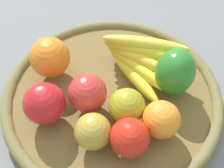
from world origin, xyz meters
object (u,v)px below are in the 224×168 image
at_px(orange_0, 161,119).
at_px(apple_1, 127,106).
at_px(apple_0, 44,103).
at_px(apple_2, 130,138).
at_px(apple_3, 88,93).
at_px(apple_4, 93,131).
at_px(bell_pepper, 175,72).
at_px(banana_bunch, 140,59).
at_px(orange_1, 50,57).

distance_m(orange_0, apple_1, 0.07).
xyz_separation_m(apple_1, apple_0, (0.04, 0.14, 0.00)).
bearing_deg(orange_0, apple_2, 106.56).
distance_m(apple_3, apple_4, 0.08).
xyz_separation_m(orange_0, apple_1, (0.04, 0.05, -0.00)).
height_order(bell_pepper, apple_0, bell_pepper).
relative_size(apple_2, apple_4, 1.06).
height_order(apple_4, bell_pepper, bell_pepper).
distance_m(banana_bunch, orange_0, 0.14).
distance_m(banana_bunch, apple_4, 0.19).
relative_size(banana_bunch, apple_3, 2.45).
xyz_separation_m(orange_0, bell_pepper, (0.09, -0.06, 0.01)).
xyz_separation_m(banana_bunch, apple_0, (-0.06, 0.20, -0.00)).
height_order(apple_3, bell_pepper, bell_pepper).
relative_size(orange_0, apple_0, 0.88).
bearing_deg(orange_0, apple_0, 65.99).
height_order(orange_0, bell_pepper, bell_pepper).
height_order(apple_2, apple_0, apple_0).
bearing_deg(apple_4, apple_2, -117.22).
height_order(apple_3, apple_0, apple_0).
distance_m(apple_3, apple_1, 0.08).
xyz_separation_m(bell_pepper, apple_0, (0.00, 0.25, -0.01)).
xyz_separation_m(apple_3, orange_0, (-0.09, -0.11, -0.00)).
xyz_separation_m(orange_0, apple_2, (-0.02, 0.06, 0.00)).
distance_m(apple_4, apple_0, 0.10).
relative_size(apple_4, apple_1, 0.95).
height_order(orange_1, apple_1, orange_1).
bearing_deg(apple_3, orange_1, 27.18).
bearing_deg(orange_1, apple_1, -142.67).
relative_size(orange_0, orange_1, 0.83).
bearing_deg(orange_0, apple_4, 85.20).
distance_m(banana_bunch, apple_1, 0.12).
bearing_deg(apple_3, apple_0, 92.72).
bearing_deg(apple_1, apple_0, 73.23).
bearing_deg(apple_0, orange_1, -13.26).
xyz_separation_m(banana_bunch, orange_1, (0.05, 0.18, 0.00)).
bearing_deg(apple_2, orange_0, -73.44).
relative_size(orange_1, bell_pepper, 0.86).
relative_size(banana_bunch, orange_1, 2.17).
relative_size(apple_2, apple_0, 0.89).
relative_size(apple_3, orange_1, 0.89).
bearing_deg(orange_0, apple_1, 49.37).
distance_m(apple_3, orange_1, 0.12).
bearing_deg(apple_2, bell_pepper, -50.02).
bearing_deg(apple_3, apple_1, -126.98).
bearing_deg(apple_2, apple_1, -12.93).
bearing_deg(bell_pepper, apple_1, -23.36).
relative_size(orange_1, apple_2, 1.20).
relative_size(banana_bunch, orange_0, 2.63).
bearing_deg(apple_0, apple_3, -87.28).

